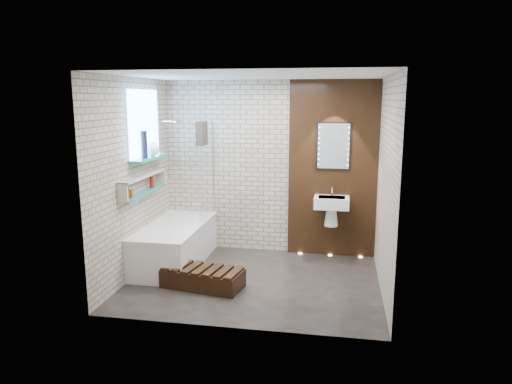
% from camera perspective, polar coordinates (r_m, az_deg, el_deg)
% --- Properties ---
extents(ground, '(3.20, 3.20, 0.00)m').
position_cam_1_polar(ground, '(6.26, -0.25, -10.65)').
color(ground, black).
rests_on(ground, ground).
extents(room_shell, '(3.24, 3.20, 2.60)m').
position_cam_1_polar(room_shell, '(5.90, -0.26, 1.15)').
color(room_shell, tan).
rests_on(room_shell, ground).
extents(walnut_panel, '(1.30, 0.06, 2.60)m').
position_cam_1_polar(walnut_panel, '(7.06, 9.23, 2.67)').
color(walnut_panel, black).
rests_on(walnut_panel, ground).
extents(clerestory_window, '(0.18, 1.00, 0.94)m').
position_cam_1_polar(clerestory_window, '(6.62, -13.29, 7.19)').
color(clerestory_window, '#7FADE0').
rests_on(clerestory_window, room_shell).
extents(display_niche, '(0.14, 1.30, 0.26)m').
position_cam_1_polar(display_niche, '(6.51, -13.39, 0.89)').
color(display_niche, teal).
rests_on(display_niche, room_shell).
extents(bathtub, '(0.79, 1.74, 0.70)m').
position_cam_1_polar(bathtub, '(6.88, -9.71, -6.20)').
color(bathtub, white).
rests_on(bathtub, ground).
extents(bath_screen, '(0.01, 0.78, 1.40)m').
position_cam_1_polar(bath_screen, '(6.96, -6.00, 2.46)').
color(bath_screen, white).
rests_on(bath_screen, bathtub).
extents(towel, '(0.10, 0.26, 0.34)m').
position_cam_1_polar(towel, '(6.72, -6.54, 7.03)').
color(towel, black).
rests_on(towel, bath_screen).
extents(shower_head, '(0.18, 0.18, 0.02)m').
position_cam_1_polar(shower_head, '(7.08, -9.37, 8.38)').
color(shower_head, silver).
rests_on(shower_head, room_shell).
extents(washbasin, '(0.50, 0.36, 0.58)m').
position_cam_1_polar(washbasin, '(6.96, 9.07, -1.72)').
color(washbasin, white).
rests_on(washbasin, walnut_panel).
extents(led_mirror, '(0.50, 0.02, 0.70)m').
position_cam_1_polar(led_mirror, '(6.98, 9.32, 5.47)').
color(led_mirror, black).
rests_on(led_mirror, walnut_panel).
extents(walnut_step, '(1.06, 0.61, 0.22)m').
position_cam_1_polar(walnut_step, '(6.08, -6.43, -10.27)').
color(walnut_step, black).
rests_on(walnut_step, ground).
extents(niche_bottles, '(0.06, 0.86, 0.16)m').
position_cam_1_polar(niche_bottles, '(6.37, -13.94, 0.38)').
color(niche_bottles, maroon).
rests_on(niche_bottles, display_niche).
extents(sill_vases, '(0.19, 0.41, 0.36)m').
position_cam_1_polar(sill_vases, '(6.61, -12.64, 5.20)').
color(sill_vases, white).
rests_on(sill_vases, clerestory_window).
extents(floor_uplights, '(0.96, 0.06, 0.01)m').
position_cam_1_polar(floor_uplights, '(7.30, 8.90, -7.52)').
color(floor_uplights, '#FFD899').
rests_on(floor_uplights, ground).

